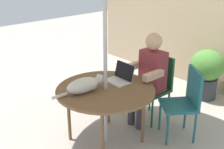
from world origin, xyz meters
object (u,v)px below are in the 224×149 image
Objects in this scene: laptop at (121,76)px; cat at (85,85)px; chair_occupied at (156,83)px; chair_empty at (186,99)px; person_seated at (149,74)px; patio_table at (106,93)px; potted_plant_by_chair at (207,71)px.

cat is at bearing -94.19° from laptop.
chair_occupied is 1.17m from cat.
chair_empty is 2.94× the size of laptop.
laptop is at bearing -94.84° from chair_occupied.
person_seated is 1.90× the size of cat.
person_seated reaches higher than cat.
person_seated reaches higher than chair_occupied.
laptop is at bearing -140.55° from chair_empty.
potted_plant_by_chair reaches higher than patio_table.
laptop is at bearing -95.48° from potted_plant_by_chair.
chair_empty is 0.72× the size of person_seated.
chair_occupied and chair_empty have the same top height.
chair_empty reaches higher than cat.
cat is at bearing -95.18° from potted_plant_by_chair.
potted_plant_by_chair is at bearing 84.16° from chair_occupied.
chair_empty is at bearing 55.03° from patio_table.
chair_empty is at bearing -10.93° from chair_occupied.
laptop reaches higher than cat.
potted_plant_by_chair is at bearing 84.82° from cat.
person_seated is at bearing 90.00° from patio_table.
chair_occupied is at bearing 85.16° from laptop.
person_seated is at bearing 83.48° from laptop.
laptop is (-0.05, -0.61, 0.25)m from chair_occupied.
chair_occupied is at bearing 85.46° from cat.
chair_empty is at bearing 5.10° from person_seated.
patio_table is 1.45× the size of potted_plant_by_chair.
cat is at bearing -122.32° from chair_empty.
cat is (-0.09, -0.98, 0.10)m from person_seated.
person_seated is 0.98m from cat.
patio_table is 1.29× the size of chair_empty.
laptop reaches higher than chair_empty.
cat reaches higher than potted_plant_by_chair.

